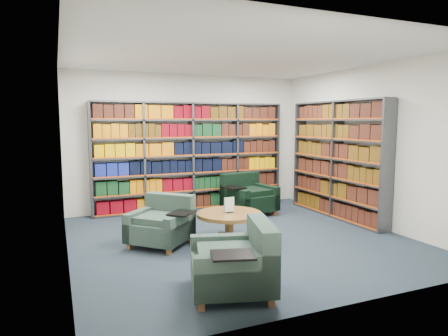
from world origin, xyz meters
name	(u,v)px	position (x,y,z in m)	size (l,w,h in m)	color
room_shell	(239,149)	(0.00, 0.00, 1.40)	(5.02, 5.02, 2.82)	#19252E
bookshelf_back	(192,157)	(0.00, 2.34, 1.10)	(4.00, 0.28, 2.20)	#47494F
bookshelf_right	(337,160)	(2.34, 0.60, 1.10)	(0.28, 2.50, 2.20)	#47494F
chair_teal_left	(163,225)	(-1.16, 0.20, 0.29)	(1.12, 1.12, 0.72)	#042F3B
chair_green_right	(247,197)	(0.89, 1.53, 0.32)	(1.09, 1.00, 0.79)	black
chair_teal_front	(239,265)	(-0.84, -1.83, 0.31)	(1.04, 1.11, 0.77)	#042F3B
coffee_table	(229,219)	(-0.22, -0.13, 0.37)	(0.98, 0.98, 0.69)	#975E31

